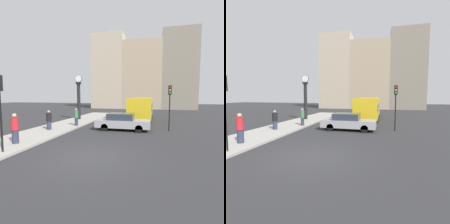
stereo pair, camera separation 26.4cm
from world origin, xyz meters
TOP-DOWN VIEW (x-y plane):
  - ground_plane at (0.00, 0.00)m, footprint 120.00×120.00m
  - sidewalk_corner at (-5.36, 9.03)m, footprint 3.55×22.07m
  - building_row at (-0.03, 33.21)m, footprint 22.98×5.00m
  - sedan_car at (0.39, 6.81)m, footprint 4.50×1.74m
  - bus_distant at (1.41, 14.47)m, footprint 2.51×8.87m
  - traffic_light_far at (4.18, 7.46)m, footprint 0.26×0.24m
  - street_clock at (-5.75, 11.59)m, footprint 0.86×0.50m
  - pedestrian_green_hoodie at (-4.07, 7.34)m, footprint 0.37×0.37m
  - pedestrian_red_top at (-4.80, 0.79)m, footprint 0.42×0.42m
  - pedestrian_black_jacket at (-5.36, 4.95)m, footprint 0.43×0.43m

SIDE VIEW (x-z plane):
  - ground_plane at x=0.00m, z-range 0.00..0.00m
  - sidewalk_corner at x=-5.36m, z-range 0.00..0.12m
  - sedan_car at x=0.39m, z-range 0.00..1.42m
  - pedestrian_black_jacket at x=-5.36m, z-range 0.10..1.67m
  - pedestrian_green_hoodie at x=-4.07m, z-range 0.11..1.70m
  - pedestrian_red_top at x=-4.80m, z-range 0.11..1.85m
  - bus_distant at x=1.41m, z-range 0.20..2.83m
  - street_clock at x=-5.75m, z-range 0.01..5.20m
  - traffic_light_far at x=4.18m, z-range 0.81..4.53m
  - building_row at x=-0.03m, z-range -0.37..16.63m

